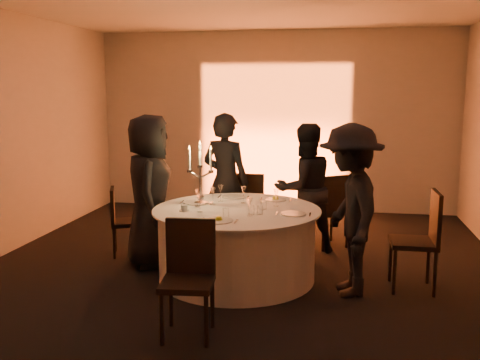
% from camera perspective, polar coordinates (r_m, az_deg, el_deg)
% --- Properties ---
extents(floor, '(7.00, 7.00, 0.00)m').
position_cam_1_polar(floor, '(5.94, -0.35, -10.36)').
color(floor, black).
rests_on(floor, ground).
extents(wall_back, '(7.00, 0.00, 7.00)m').
position_cam_1_polar(wall_back, '(9.06, 3.73, 6.25)').
color(wall_back, beige).
rests_on(wall_back, floor).
extents(wall_front, '(7.00, 0.00, 7.00)m').
position_cam_1_polar(wall_front, '(2.30, -16.65, -4.10)').
color(wall_front, beige).
rests_on(wall_front, floor).
extents(uplighter_fixture, '(0.25, 0.12, 0.10)m').
position_cam_1_polar(uplighter_fixture, '(8.97, 3.41, -3.15)').
color(uplighter_fixture, black).
rests_on(uplighter_fixture, floor).
extents(banquet_table, '(1.80, 1.80, 0.77)m').
position_cam_1_polar(banquet_table, '(5.82, -0.35, -6.80)').
color(banquet_table, black).
rests_on(banquet_table, floor).
extents(chair_left, '(0.48, 0.48, 0.85)m').
position_cam_1_polar(chair_left, '(6.76, -12.55, -3.94)').
color(chair_left, black).
rests_on(chair_left, floor).
extents(chair_back_left, '(0.44, 0.44, 0.96)m').
position_cam_1_polar(chair_back_left, '(7.09, 1.04, -2.52)').
color(chair_back_left, black).
rests_on(chair_back_left, floor).
extents(chair_back_right, '(0.59, 0.59, 0.96)m').
position_cam_1_polar(chair_back_right, '(6.98, 9.74, -2.82)').
color(chair_back_right, black).
rests_on(chair_back_right, floor).
extents(chair_right, '(0.45, 0.45, 1.03)m').
position_cam_1_polar(chair_right, '(5.74, 18.88, -5.54)').
color(chair_right, black).
rests_on(chair_right, floor).
extents(chair_front, '(0.46, 0.46, 0.96)m').
position_cam_1_polar(chair_front, '(4.53, -5.48, -9.60)').
color(chair_front, black).
rests_on(chair_front, floor).
extents(guest_left, '(0.76, 0.97, 1.76)m').
position_cam_1_polar(guest_left, '(6.25, -9.63, -1.14)').
color(guest_left, black).
rests_on(guest_left, floor).
extents(guest_back_left, '(0.73, 0.59, 1.75)m').
position_cam_1_polar(guest_back_left, '(6.80, -1.55, -0.18)').
color(guest_back_left, black).
rests_on(guest_back_left, floor).
extents(guest_back_right, '(0.99, 0.94, 1.63)m').
position_cam_1_polar(guest_back_right, '(6.68, 6.88, -0.94)').
color(guest_back_right, black).
rests_on(guest_back_right, floor).
extents(guest_right, '(0.83, 1.21, 1.71)m').
position_cam_1_polar(guest_right, '(5.39, 11.65, -3.16)').
color(guest_right, black).
rests_on(guest_right, floor).
extents(plate_left, '(0.36, 0.29, 0.01)m').
position_cam_1_polar(plate_left, '(6.03, -4.68, -2.41)').
color(plate_left, white).
rests_on(plate_left, banquet_table).
extents(plate_back_left, '(0.36, 0.27, 0.01)m').
position_cam_1_polar(plate_back_left, '(6.33, -0.70, -1.80)').
color(plate_back_left, white).
rests_on(plate_back_left, banquet_table).
extents(plate_back_right, '(0.35, 0.25, 0.08)m').
position_cam_1_polar(plate_back_right, '(6.17, 3.80, -2.00)').
color(plate_back_right, white).
rests_on(plate_back_right, banquet_table).
extents(plate_right, '(0.36, 0.26, 0.01)m').
position_cam_1_polar(plate_right, '(5.49, 5.70, -3.61)').
color(plate_right, white).
rests_on(plate_right, banquet_table).
extents(plate_front, '(0.36, 0.28, 0.08)m').
position_cam_1_polar(plate_front, '(5.19, -2.28, -4.24)').
color(plate_front, white).
rests_on(plate_front, banquet_table).
extents(coffee_cup, '(0.11, 0.11, 0.07)m').
position_cam_1_polar(coffee_cup, '(5.65, -5.98, -3.00)').
color(coffee_cup, white).
rests_on(coffee_cup, banquet_table).
extents(candelabra, '(0.30, 0.14, 0.71)m').
position_cam_1_polar(candelabra, '(5.93, -4.25, -0.23)').
color(candelabra, silver).
rests_on(candelabra, banquet_table).
extents(wine_glass_a, '(0.07, 0.07, 0.19)m').
position_cam_1_polar(wine_glass_a, '(5.91, -2.91, -1.34)').
color(wine_glass_a, white).
rests_on(wine_glass_a, banquet_table).
extents(wine_glass_b, '(0.07, 0.07, 0.19)m').
position_cam_1_polar(wine_glass_b, '(6.07, -2.09, -1.03)').
color(wine_glass_b, white).
rests_on(wine_glass_b, banquet_table).
extents(wine_glass_c, '(0.07, 0.07, 0.19)m').
position_cam_1_polar(wine_glass_c, '(5.99, 0.37, -1.17)').
color(wine_glass_c, white).
rests_on(wine_glass_c, banquet_table).
extents(wine_glass_d, '(0.07, 0.07, 0.19)m').
position_cam_1_polar(wine_glass_d, '(5.56, -4.31, -2.05)').
color(wine_glass_d, white).
rests_on(wine_glass_d, banquet_table).
extents(wine_glass_e, '(0.07, 0.07, 0.19)m').
position_cam_1_polar(wine_glass_e, '(5.36, 1.01, -2.46)').
color(wine_glass_e, white).
rests_on(wine_glass_e, banquet_table).
extents(wine_glass_f, '(0.07, 0.07, 0.19)m').
position_cam_1_polar(wine_glass_f, '(5.83, -4.55, -1.51)').
color(wine_glass_f, white).
rests_on(wine_glass_f, banquet_table).
extents(wine_glass_g, '(0.07, 0.07, 0.19)m').
position_cam_1_polar(wine_glass_g, '(5.84, 3.88, -1.48)').
color(wine_glass_g, white).
rests_on(wine_glass_g, banquet_table).
extents(tumbler_a, '(0.07, 0.07, 0.09)m').
position_cam_1_polar(tumbler_a, '(5.46, 2.13, -3.22)').
color(tumbler_a, white).
rests_on(tumbler_a, banquet_table).
extents(tumbler_b, '(0.07, 0.07, 0.09)m').
position_cam_1_polar(tumbler_b, '(5.35, -1.51, -3.50)').
color(tumbler_b, white).
rests_on(tumbler_b, banquet_table).
extents(tumbler_c, '(0.07, 0.07, 0.09)m').
position_cam_1_polar(tumbler_c, '(5.70, 2.53, -2.69)').
color(tumbler_c, white).
rests_on(tumbler_c, banquet_table).
extents(tumbler_d, '(0.07, 0.07, 0.09)m').
position_cam_1_polar(tumbler_d, '(5.47, 1.21, -3.22)').
color(tumbler_d, white).
rests_on(tumbler_d, banquet_table).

